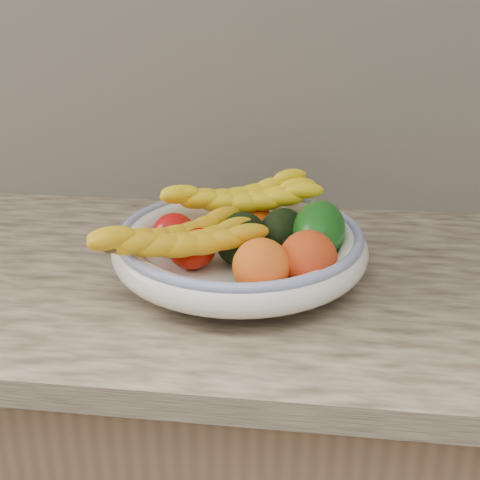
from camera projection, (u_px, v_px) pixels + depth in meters
name	position (u px, v px, depth m)	size (l,w,h in m)	color
kitchen_counter	(242.00, 479.00, 1.24)	(2.44, 0.66, 1.40)	brown
fruit_bowl	(240.00, 247.00, 1.02)	(0.39, 0.39, 0.08)	white
clementine_back_left	(233.00, 217.00, 1.12)	(0.05, 0.05, 0.05)	orange
clementine_back_right	(257.00, 223.00, 1.10)	(0.06, 0.06, 0.05)	#FF5205
tomato_left	(174.00, 233.00, 1.04)	(0.07, 0.07, 0.06)	#B80C0C
tomato_near_left	(192.00, 247.00, 0.99)	(0.07, 0.07, 0.07)	#AE0D00
avocado_center	(241.00, 238.00, 1.01)	(0.08, 0.11, 0.08)	black
avocado_right	(282.00, 231.00, 1.04)	(0.07, 0.10, 0.07)	black
green_mango	(319.00, 230.00, 1.01)	(0.08, 0.12, 0.09)	#0E4D0F
peach_front	(261.00, 267.00, 0.92)	(0.08, 0.08, 0.08)	orange
peach_right	(308.00, 259.00, 0.94)	(0.08, 0.08, 0.08)	orange
banana_bunch_back	(240.00, 202.00, 1.09)	(0.27, 0.10, 0.08)	yellow
banana_bunch_front	(177.00, 244.00, 0.95)	(0.27, 0.11, 0.08)	gold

